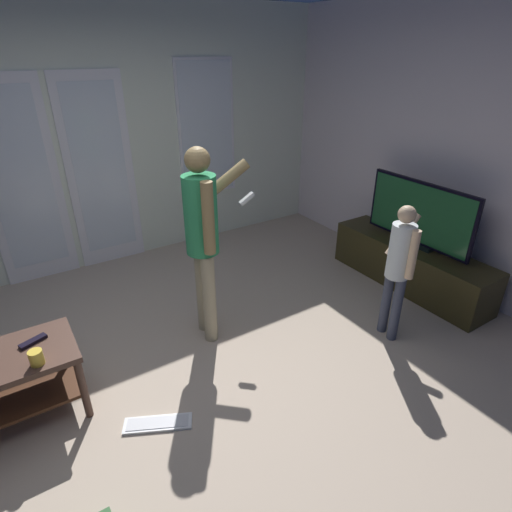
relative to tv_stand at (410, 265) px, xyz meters
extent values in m
cube|color=tan|center=(-2.58, -0.11, -0.24)|extent=(5.94, 4.83, 0.02)
cube|color=silver|center=(-2.58, 2.28, 1.11)|extent=(5.94, 0.06, 2.68)
cube|color=white|center=(-3.12, 2.23, 0.77)|extent=(0.69, 0.02, 2.05)
cube|color=silver|center=(-3.12, 2.22, 0.82)|extent=(0.53, 0.01, 1.75)
cube|color=white|center=(-2.38, 2.23, 0.77)|extent=(0.69, 0.02, 2.05)
cube|color=silver|center=(-2.38, 2.22, 0.82)|extent=(0.53, 0.01, 1.75)
cube|color=white|center=(-1.11, 2.23, 1.12)|extent=(0.71, 0.02, 1.53)
cube|color=silver|center=(-1.11, 2.22, 1.12)|extent=(0.65, 0.01, 1.47)
cube|color=silver|center=(0.36, -0.11, 1.11)|extent=(0.06, 4.83, 2.68)
cube|color=#462514|center=(-3.63, 0.23, -0.05)|extent=(0.90, 0.43, 0.02)
cylinder|color=#4A3026|center=(-3.18, 0.01, 0.01)|extent=(0.05, 0.05, 0.46)
cylinder|color=#4A3026|center=(-3.18, 0.45, 0.01)|extent=(0.05, 0.05, 0.46)
cube|color=#332C14|center=(0.00, 0.00, 0.00)|extent=(0.44, 1.68, 0.45)
cube|color=black|center=(0.00, -0.83, 0.02)|extent=(0.37, 0.02, 0.25)
cube|color=black|center=(0.00, 0.00, 0.25)|extent=(0.08, 0.40, 0.04)
cube|color=black|center=(0.00, 0.00, 0.57)|extent=(0.04, 1.15, 0.60)
cube|color=#194C28|center=(-0.02, 0.00, 0.57)|extent=(0.00, 1.10, 0.55)
cylinder|color=tan|center=(-2.11, 0.31, 0.16)|extent=(0.11, 0.11, 0.78)
cylinder|color=tan|center=(-2.09, 0.47, 0.16)|extent=(0.11, 0.11, 0.78)
cylinder|color=#2C8F55|center=(-2.10, 0.39, 0.86)|extent=(0.25, 0.25, 0.61)
sphere|color=olive|center=(-2.10, 0.39, 1.27)|extent=(0.19, 0.19, 0.19)
cylinder|color=olive|center=(-2.12, 0.22, 0.89)|extent=(0.09, 0.09, 0.54)
cylinder|color=olive|center=(-1.86, 0.53, 1.02)|extent=(0.51, 0.15, 0.37)
cube|color=white|center=(-1.63, 0.50, 0.87)|extent=(0.14, 0.06, 0.10)
cylinder|color=#393E51|center=(-0.83, -0.52, 0.06)|extent=(0.08, 0.08, 0.57)
cylinder|color=#393E51|center=(-0.81, -0.40, 0.06)|extent=(0.08, 0.08, 0.57)
cylinder|color=silver|center=(-0.82, -0.46, 0.57)|extent=(0.19, 0.19, 0.45)
sphere|color=#D2AF88|center=(-0.82, -0.46, 0.87)|extent=(0.14, 0.14, 0.14)
cylinder|color=#D2AF88|center=(-0.84, -0.58, 0.59)|extent=(0.06, 0.06, 0.40)
cylinder|color=#D2AF88|center=(-0.68, -0.35, 0.63)|extent=(0.30, 0.11, 0.35)
cube|color=white|center=(-0.56, -0.37, 0.48)|extent=(0.11, 0.06, 0.13)
cube|color=white|center=(-2.83, -0.31, -0.22)|extent=(0.45, 0.31, 0.02)
cube|color=silver|center=(-2.83, -0.31, -0.21)|extent=(0.40, 0.27, 0.00)
cylinder|color=gold|center=(-3.38, 0.06, 0.33)|extent=(0.08, 0.08, 0.10)
cube|color=black|center=(-3.38, 0.30, 0.29)|extent=(0.18, 0.11, 0.02)
camera|label=1|loc=(-3.32, -2.27, 1.98)|focal=29.06mm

